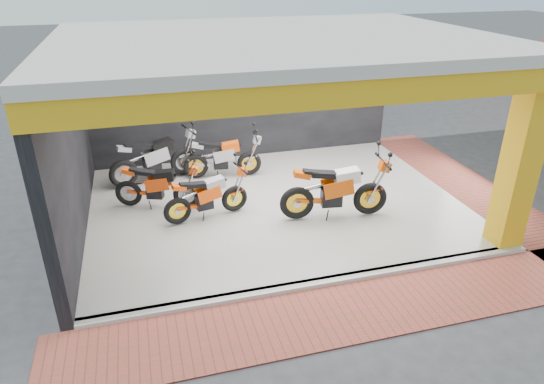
{
  "coord_description": "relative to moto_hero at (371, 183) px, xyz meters",
  "views": [
    {
      "loc": [
        -2.67,
        -7.29,
        4.99
      ],
      "look_at": [
        -0.39,
        0.93,
        0.9
      ],
      "focal_mm": 32.0,
      "sensor_mm": 36.0,
      "label": 1
    }
  ],
  "objects": [
    {
      "name": "moto_hero",
      "position": [
        0.0,
        0.0,
        0.0
      ],
      "size": [
        2.5,
        1.21,
        1.47
      ],
      "primitive_type": null,
      "rotation": [
        0.0,
        0.0,
        -0.14
      ],
      "color": "#DB4C09",
      "rests_on": "showroom_floor"
    },
    {
      "name": "showroom_floor",
      "position": [
        -1.74,
        1.09,
        -0.78
      ],
      "size": [
        8.0,
        6.0,
        0.1
      ],
      "primitive_type": "cube",
      "color": "silver",
      "rests_on": "ground"
    },
    {
      "name": "moto_row_b",
      "position": [
        -3.68,
        1.34,
        -0.13
      ],
      "size": [
        2.1,
        1.35,
        1.2
      ],
      "primitive_type": null,
      "rotation": [
        0.0,
        0.0,
        -0.34
      ],
      "color": "#F9470A",
      "rests_on": "showroom_floor"
    },
    {
      "name": "corner_column",
      "position": [
        2.01,
        -1.66,
        0.92
      ],
      "size": [
        0.5,
        0.5,
        3.5
      ],
      "primitive_type": "cube",
      "color": "gold",
      "rests_on": "ground"
    },
    {
      "name": "showroom_ceiling",
      "position": [
        -1.74,
        1.09,
        2.77
      ],
      "size": [
        8.4,
        6.4,
        0.2
      ],
      "primitive_type": "cube",
      "color": "beige",
      "rests_on": "corner_column"
    },
    {
      "name": "ground",
      "position": [
        -1.74,
        -0.91,
        -0.83
      ],
      "size": [
        80.0,
        80.0,
        0.0
      ],
      "primitive_type": "plane",
      "color": "#2D2D30",
      "rests_on": "ground"
    },
    {
      "name": "paver_front",
      "position": [
        -1.74,
        -2.71,
        -0.82
      ],
      "size": [
        9.0,
        1.4,
        0.03
      ],
      "primitive_type": "cube",
      "color": "#963831",
      "rests_on": "ground"
    },
    {
      "name": "moto_row_c",
      "position": [
        -1.96,
        2.72,
        -0.11
      ],
      "size": [
        2.1,
        0.99,
        1.24
      ],
      "primitive_type": null,
      "rotation": [
        0.0,
        0.0,
        -0.12
      ],
      "color": "#A5A7AD",
      "rests_on": "showroom_floor"
    },
    {
      "name": "header_beam_front",
      "position": [
        -1.74,
        -1.91,
        2.47
      ],
      "size": [
        8.4,
        0.3,
        0.4
      ],
      "primitive_type": "cube",
      "color": "gold",
      "rests_on": "corner_column"
    },
    {
      "name": "moto_row_a",
      "position": [
        -2.71,
        0.91,
        -0.14
      ],
      "size": [
        2.03,
        1.08,
        1.18
      ],
      "primitive_type": null,
      "rotation": [
        0.0,
        0.0,
        0.2
      ],
      "color": "#FF4E0A",
      "rests_on": "showroom_floor"
    },
    {
      "name": "left_wall",
      "position": [
        -5.84,
        1.09,
        0.92
      ],
      "size": [
        0.2,
        6.2,
        3.5
      ],
      "primitive_type": "cube",
      "color": "black",
      "rests_on": "ground"
    },
    {
      "name": "header_beam_right",
      "position": [
        2.26,
        1.09,
        2.47
      ],
      "size": [
        0.3,
        6.4,
        0.4
      ],
      "primitive_type": "cube",
      "color": "gold",
      "rests_on": "corner_column"
    },
    {
      "name": "moto_row_d",
      "position": [
        -3.53,
        3.16,
        -0.03
      ],
      "size": [
        2.44,
        1.41,
        1.41
      ],
      "primitive_type": null,
      "rotation": [
        0.0,
        0.0,
        0.26
      ],
      "color": "#9C9FA3",
      "rests_on": "showroom_floor"
    },
    {
      "name": "floor_kerb",
      "position": [
        -1.74,
        -1.93,
        -0.78
      ],
      "size": [
        8.0,
        0.2,
        0.1
      ],
      "primitive_type": "cube",
      "color": "silver",
      "rests_on": "ground"
    },
    {
      "name": "back_wall",
      "position": [
        -1.74,
        4.19,
        0.92
      ],
      "size": [
        8.2,
        0.2,
        3.5
      ],
      "primitive_type": "cube",
      "color": "black",
      "rests_on": "ground"
    },
    {
      "name": "paver_right",
      "position": [
        3.06,
        1.09,
        -0.82
      ],
      "size": [
        1.4,
        7.0,
        0.03
      ],
      "primitive_type": "cube",
      "color": "#963831",
      "rests_on": "ground"
    }
  ]
}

